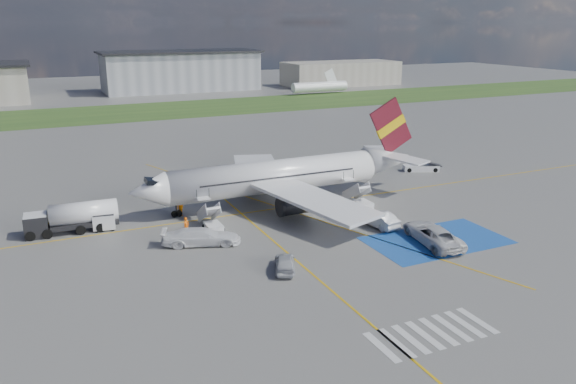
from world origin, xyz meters
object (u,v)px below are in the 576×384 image
airliner (286,175)px  gpu_cart (104,223)px  car_silver_b (378,219)px  fuel_tanker (73,220)px  belt_loader (421,168)px  van_white_b (201,234)px  van_white_a (433,231)px  car_silver_a (285,263)px

airliner → gpu_cart: size_ratio=15.31×
gpu_cart → car_silver_b: gpu_cart is taller
fuel_tanker → airliner: bearing=3.3°
belt_loader → fuel_tanker: bearing=-150.7°
van_white_b → van_white_a: bearing=-94.5°
van_white_a → van_white_b: van_white_a is taller
airliner → van_white_a: size_ratio=5.68×
fuel_tanker → van_white_b: 14.35m
airliner → car_silver_b: 13.48m
van_white_a → gpu_cart: bearing=-21.8°
airliner → van_white_a: bearing=-67.2°
fuel_tanker → belt_loader: size_ratio=1.64×
fuel_tanker → gpu_cart: bearing=-12.0°
gpu_cart → belt_loader: bearing=16.3°
gpu_cart → car_silver_a: 21.62m
fuel_tanker → car_silver_a: fuel_tanker is taller
gpu_cart → van_white_a: van_white_a is taller
fuel_tanker → van_white_a: size_ratio=1.44×
fuel_tanker → car_silver_b: fuel_tanker is taller
gpu_cart → airliner: bearing=11.2°
belt_loader → van_white_a: van_white_a is taller
belt_loader → van_white_a: 28.71m
belt_loader → van_white_b: (-37.73, -14.23, 0.71)m
gpu_cart → van_white_a: bearing=-21.9°
car_silver_a → airliner: bearing=-91.7°
belt_loader → airliner: bearing=-145.0°
car_silver_a → car_silver_b: size_ratio=0.83×
gpu_cart → belt_loader: (45.85, 5.97, -0.42)m
belt_loader → van_white_b: 40.33m
fuel_tanker → car_silver_b: size_ratio=1.78×
fuel_tanker → van_white_a: 36.92m
belt_loader → car_silver_a: size_ratio=1.30×
van_white_a → fuel_tanker: bearing=-20.5°
belt_loader → van_white_b: van_white_b is taller
airliner → van_white_b: size_ratio=6.42×
airliner → van_white_a: airliner is taller
airliner → car_silver_b: airliner is taller
car_silver_a → van_white_a: van_white_a is taller
car_silver_a → fuel_tanker: bearing=-25.1°
car_silver_a → van_white_a: bearing=-157.5°
van_white_a → van_white_b: (-21.01, 9.10, -0.09)m
car_silver_b → belt_loader: bearing=-145.9°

